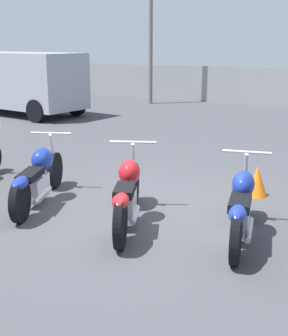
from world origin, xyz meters
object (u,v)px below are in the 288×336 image
(motorcycle_slot_1, at_px, (38,177))
(motorcycle_slot_2, at_px, (128,194))
(motorcycle_slot_3, at_px, (241,207))
(traffic_cone_near, at_px, (257,181))
(parked_van, at_px, (16,80))

(motorcycle_slot_1, relative_size, motorcycle_slot_2, 1.02)
(motorcycle_slot_3, bearing_deg, motorcycle_slot_1, 169.55)
(motorcycle_slot_2, xyz_separation_m, motorcycle_slot_3, (1.47, 0.24, 0.00))
(motorcycle_slot_2, bearing_deg, motorcycle_slot_1, 152.76)
(motorcycle_slot_2, height_order, traffic_cone_near, motorcycle_slot_2)
(parked_van, height_order, traffic_cone_near, parked_van)
(motorcycle_slot_2, bearing_deg, traffic_cone_near, 36.46)
(traffic_cone_near, bearing_deg, motorcycle_slot_3, -80.87)
(motorcycle_slot_3, relative_size, parked_van, 0.38)
(motorcycle_slot_1, distance_m, motorcycle_slot_3, 3.09)
(motorcycle_slot_3, height_order, traffic_cone_near, motorcycle_slot_3)
(motorcycle_slot_2, height_order, parked_van, parked_van)
(motorcycle_slot_2, bearing_deg, motorcycle_slot_3, -14.54)
(motorcycle_slot_1, distance_m, traffic_cone_near, 3.41)
(parked_van, xyz_separation_m, traffic_cone_near, (9.59, -4.87, -0.90))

